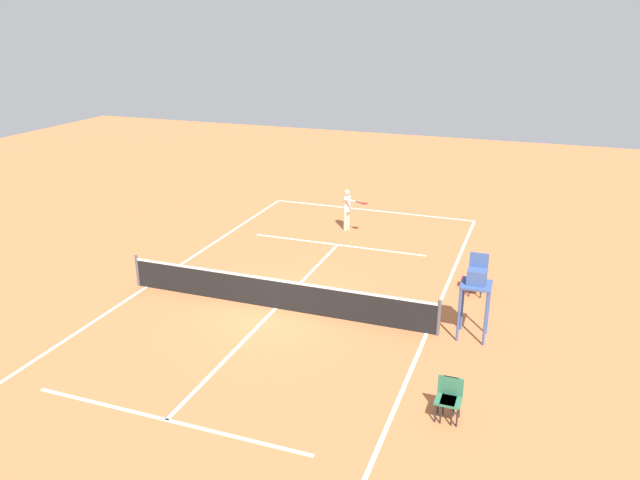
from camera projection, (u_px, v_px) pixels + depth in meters
ground_plane at (276, 308)px, 18.83m from camera, size 60.00×60.00×0.00m
court_lines at (276, 308)px, 18.83m from camera, size 9.30×21.53×0.01m
tennis_net at (275, 293)px, 18.66m from camera, size 9.90×0.10×1.07m
player_serving at (348, 206)px, 25.35m from camera, size 1.20×0.89×1.72m
tennis_ball at (351, 243)px, 24.11m from camera, size 0.07×0.07×0.07m
umpire_chair at (476, 283)px, 16.62m from camera, size 0.80×0.80×2.41m
courtside_chair_near at (446, 396)px, 13.55m from camera, size 0.44×0.46×0.95m
courtside_chair_mid at (477, 279)px, 19.61m from camera, size 0.44×0.46×0.95m
courtside_chair_far at (452, 398)px, 13.51m from camera, size 0.44×0.46×0.95m
equipment_bag at (473, 283)px, 20.22m from camera, size 0.76×0.32×0.30m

